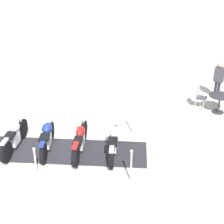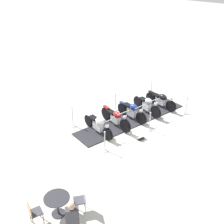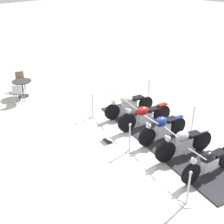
{
  "view_description": "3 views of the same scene",
  "coord_description": "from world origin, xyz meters",
  "px_view_note": "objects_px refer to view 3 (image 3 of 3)",
  "views": [
    {
      "loc": [
        -9.58,
        -0.04,
        6.35
      ],
      "look_at": [
        1.13,
        -2.46,
        0.62
      ],
      "focal_mm": 53.41,
      "sensor_mm": 36.0,
      "label": 1
    },
    {
      "loc": [
        7.07,
        -11.95,
        8.13
      ],
      "look_at": [
        -0.29,
        -1.4,
        1.0
      ],
      "focal_mm": 48.02,
      "sensor_mm": 36.0,
      "label": 2
    },
    {
      "loc": [
        7.71,
        5.02,
        5.66
      ],
      "look_at": [
        0.89,
        -1.6,
        0.89
      ],
      "focal_mm": 48.1,
      "sensor_mm": 36.0,
      "label": 3
    }
  ],
  "objects_px": {
    "motorcycle_black": "(209,162)",
    "stanchion_left_front": "(148,96)",
    "motorcycle_maroon": "(144,116)",
    "cafe_chair_near_table": "(20,80)",
    "stanchion_right_rear": "(188,194)",
    "cafe_chair_across_table": "(18,93)",
    "stanchion_left_mid": "(192,123)",
    "info_placard": "(108,140)",
    "stanchion_right_mid": "(130,142)",
    "motorcycle_chrome": "(184,143)",
    "cafe_table": "(22,85)",
    "motorcycle_cream": "(129,104)",
    "motorcycle_navy": "(162,128)",
    "stanchion_right_front": "(93,109)"
  },
  "relations": [
    {
      "from": "motorcycle_cream",
      "to": "cafe_chair_across_table",
      "type": "bearing_deg",
      "value": -42.69
    },
    {
      "from": "motorcycle_maroon",
      "to": "cafe_chair_near_table",
      "type": "relative_size",
      "value": 2.39
    },
    {
      "from": "motorcycle_maroon",
      "to": "cafe_chair_near_table",
      "type": "bearing_deg",
      "value": -61.6
    },
    {
      "from": "motorcycle_maroon",
      "to": "motorcycle_black",
      "type": "relative_size",
      "value": 1.04
    },
    {
      "from": "stanchion_left_front",
      "to": "cafe_chair_across_table",
      "type": "bearing_deg",
      "value": -45.52
    },
    {
      "from": "motorcycle_black",
      "to": "stanchion_left_mid",
      "type": "bearing_deg",
      "value": -125.92
    },
    {
      "from": "stanchion_right_rear",
      "to": "cafe_chair_near_table",
      "type": "height_order",
      "value": "stanchion_right_rear"
    },
    {
      "from": "motorcycle_navy",
      "to": "motorcycle_chrome",
      "type": "distance_m",
      "value": 1.1
    },
    {
      "from": "info_placard",
      "to": "cafe_table",
      "type": "bearing_deg",
      "value": 16.52
    },
    {
      "from": "motorcycle_cream",
      "to": "stanchion_right_rear",
      "type": "distance_m",
      "value": 5.18
    },
    {
      "from": "motorcycle_black",
      "to": "stanchion_right_rear",
      "type": "bearing_deg",
      "value": 21.04
    },
    {
      "from": "info_placard",
      "to": "stanchion_left_front",
      "type": "bearing_deg",
      "value": -57.9
    },
    {
      "from": "cafe_chair_across_table",
      "to": "stanchion_left_front",
      "type": "bearing_deg",
      "value": -92.47
    },
    {
      "from": "motorcycle_maroon",
      "to": "cafe_chair_across_table",
      "type": "distance_m",
      "value": 5.74
    },
    {
      "from": "stanchion_right_rear",
      "to": "cafe_chair_near_table",
      "type": "distance_m",
      "value": 10.07
    },
    {
      "from": "stanchion_left_front",
      "to": "cafe_chair_near_table",
      "type": "xyz_separation_m",
      "value": [
        3.11,
        -5.43,
        0.22
      ]
    },
    {
      "from": "motorcycle_navy",
      "to": "stanchion_right_mid",
      "type": "xyz_separation_m",
      "value": [
        1.27,
        -0.39,
        -0.18
      ]
    },
    {
      "from": "motorcycle_chrome",
      "to": "stanchion_right_mid",
      "type": "xyz_separation_m",
      "value": [
        0.95,
        -1.44,
        -0.19
      ]
    },
    {
      "from": "stanchion_right_mid",
      "to": "motorcycle_maroon",
      "type": "bearing_deg",
      "value": -157.42
    },
    {
      "from": "stanchion_left_front",
      "to": "cafe_chair_across_table",
      "type": "distance_m",
      "value": 5.73
    },
    {
      "from": "motorcycle_cream",
      "to": "info_placard",
      "type": "xyz_separation_m",
      "value": [
        1.97,
        0.78,
        -0.46
      ]
    },
    {
      "from": "motorcycle_cream",
      "to": "stanchion_right_front",
      "type": "relative_size",
      "value": 2.08
    },
    {
      "from": "motorcycle_navy",
      "to": "motorcycle_cream",
      "type": "bearing_deg",
      "value": -93.58
    },
    {
      "from": "motorcycle_black",
      "to": "stanchion_right_mid",
      "type": "bearing_deg",
      "value": -62.5
    },
    {
      "from": "stanchion_left_mid",
      "to": "info_placard",
      "type": "bearing_deg",
      "value": -33.04
    },
    {
      "from": "motorcycle_chrome",
      "to": "motorcycle_black",
      "type": "xyz_separation_m",
      "value": [
        0.33,
        1.05,
        -0.03
      ]
    },
    {
      "from": "motorcycle_navy",
      "to": "stanchion_left_mid",
      "type": "bearing_deg",
      "value": 176.38
    },
    {
      "from": "motorcycle_cream",
      "to": "motorcycle_navy",
      "type": "bearing_deg",
      "value": 90.14
    },
    {
      "from": "stanchion_right_mid",
      "to": "info_placard",
      "type": "distance_m",
      "value": 0.99
    },
    {
      "from": "stanchion_left_front",
      "to": "stanchion_right_front",
      "type": "bearing_deg",
      "value": -16.94
    },
    {
      "from": "stanchion_left_front",
      "to": "motorcycle_chrome",
      "type": "bearing_deg",
      "value": 53.44
    },
    {
      "from": "motorcycle_maroon",
      "to": "info_placard",
      "type": "bearing_deg",
      "value": 7.9
    },
    {
      "from": "stanchion_left_mid",
      "to": "cafe_chair_across_table",
      "type": "distance_m",
      "value": 7.49
    },
    {
      "from": "motorcycle_black",
      "to": "cafe_chair_near_table",
      "type": "bearing_deg",
      "value": -74.7
    },
    {
      "from": "motorcycle_chrome",
      "to": "info_placard",
      "type": "height_order",
      "value": "motorcycle_chrome"
    },
    {
      "from": "stanchion_right_front",
      "to": "stanchion_left_mid",
      "type": "distance_m",
      "value": 3.91
    },
    {
      "from": "motorcycle_maroon",
      "to": "stanchion_right_rear",
      "type": "height_order",
      "value": "motorcycle_maroon"
    },
    {
      "from": "stanchion_right_mid",
      "to": "cafe_chair_across_table",
      "type": "xyz_separation_m",
      "value": [
        0.59,
        -5.98,
        0.19
      ]
    },
    {
      "from": "motorcycle_navy",
      "to": "info_placard",
      "type": "distance_m",
      "value": 1.95
    },
    {
      "from": "motorcycle_cream",
      "to": "stanchion_right_rear",
      "type": "xyz_separation_m",
      "value": [
        2.72,
        4.41,
        -0.19
      ]
    },
    {
      "from": "stanchion_right_mid",
      "to": "info_placard",
      "type": "relative_size",
      "value": 2.31
    },
    {
      "from": "motorcycle_maroon",
      "to": "stanchion_right_rear",
      "type": "xyz_separation_m",
      "value": [
        2.42,
        3.35,
        -0.17
      ]
    },
    {
      "from": "motorcycle_navy",
      "to": "cafe_chair_near_table",
      "type": "relative_size",
      "value": 2.2
    },
    {
      "from": "stanchion_right_front",
      "to": "stanchion_left_front",
      "type": "bearing_deg",
      "value": 163.06
    },
    {
      "from": "motorcycle_chrome",
      "to": "stanchion_right_front",
      "type": "bearing_deg",
      "value": -68.45
    },
    {
      "from": "stanchion_right_rear",
      "to": "cafe_chair_across_table",
      "type": "bearing_deg",
      "value": -91.54
    },
    {
      "from": "cafe_table",
      "to": "cafe_chair_near_table",
      "type": "height_order",
      "value": "cafe_chair_near_table"
    },
    {
      "from": "motorcycle_black",
      "to": "stanchion_left_front",
      "type": "distance_m",
      "value": 5.21
    },
    {
      "from": "stanchion_right_rear",
      "to": "stanchion_right_mid",
      "type": "height_order",
      "value": "stanchion_right_rear"
    },
    {
      "from": "info_placard",
      "to": "cafe_chair_near_table",
      "type": "relative_size",
      "value": 0.49
    }
  ]
}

